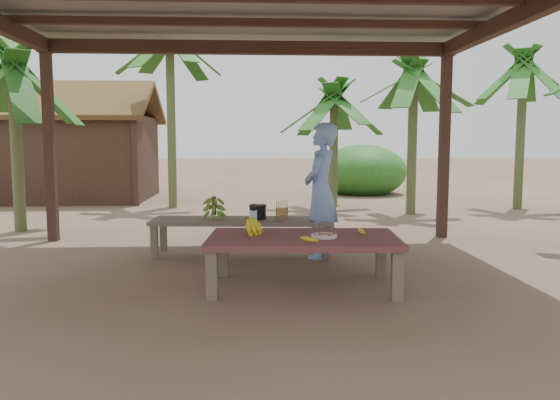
{
  "coord_description": "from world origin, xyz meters",
  "views": [
    {
      "loc": [
        -0.01,
        -5.49,
        1.4
      ],
      "look_at": [
        0.3,
        0.09,
        0.8
      ],
      "focal_mm": 35.0,
      "sensor_mm": 36.0,
      "label": 1
    }
  ],
  "objects": [
    {
      "name": "work_table",
      "position": [
        0.49,
        -0.36,
        0.43
      ],
      "size": [
        1.86,
        1.12,
        0.5
      ],
      "rotation": [
        0.0,
        0.0,
        -0.07
      ],
      "color": "brown",
      "rests_on": "ground"
    },
    {
      "name": "skewer_rack",
      "position": [
        0.37,
        1.09,
        0.57
      ],
      "size": [
        0.19,
        0.09,
        0.24
      ],
      "primitive_type": null,
      "rotation": [
        0.0,
        0.0,
        -0.08
      ],
      "color": "#A57F47",
      "rests_on": "bench"
    },
    {
      "name": "banana_plant_w",
      "position": [
        -3.61,
        3.16,
        2.29
      ],
      "size": [
        1.8,
        1.8,
        2.77
      ],
      "color": "#596638",
      "rests_on": "ground"
    },
    {
      "name": "loose_banana_front",
      "position": [
        0.52,
        -0.66,
        0.52
      ],
      "size": [
        0.18,
        0.11,
        0.04
      ],
      "primitive_type": "ellipsoid",
      "rotation": [
        0.0,
        0.0,
        1.17
      ],
      "color": "yellow",
      "rests_on": "work_table"
    },
    {
      "name": "cooking_pot",
      "position": [
        0.08,
        1.15,
        0.54
      ],
      "size": [
        0.2,
        0.2,
        0.17
      ],
      "primitive_type": "cylinder",
      "color": "black",
      "rests_on": "bench"
    },
    {
      "name": "green_banana_stalk",
      "position": [
        -0.46,
        1.2,
        0.6
      ],
      "size": [
        0.28,
        0.28,
        0.29
      ],
      "primitive_type": null,
      "rotation": [
        0.0,
        0.0,
        -0.08
      ],
      "color": "#598C2D",
      "rests_on": "bench"
    },
    {
      "name": "banana_plant_nw",
      "position": [
        -1.67,
        6.25,
        3.3
      ],
      "size": [
        1.8,
        1.8,
        3.81
      ],
      "color": "#596638",
      "rests_on": "ground"
    },
    {
      "name": "loose_banana_side",
      "position": [
        1.08,
        -0.24,
        0.52
      ],
      "size": [
        0.07,
        0.16,
        0.04
      ],
      "primitive_type": "ellipsoid",
      "rotation": [
        0.0,
        0.0,
        0.15
      ],
      "color": "yellow",
      "rests_on": "work_table"
    },
    {
      "name": "bench",
      "position": [
        -0.12,
        1.17,
        0.39
      ],
      "size": [
        2.24,
        0.77,
        0.45
      ],
      "rotation": [
        0.0,
        0.0,
        -0.08
      ],
      "color": "brown",
      "rests_on": "ground"
    },
    {
      "name": "banana_plant_far",
      "position": [
        5.55,
        5.51,
        2.72
      ],
      "size": [
        1.8,
        1.8,
        3.21
      ],
      "color": "#596638",
      "rests_on": "ground"
    },
    {
      "name": "water_flask",
      "position": [
        0.02,
        -0.06,
        0.62
      ],
      "size": [
        0.07,
        0.07,
        0.28
      ],
      "color": "#46A3DA",
      "rests_on": "work_table"
    },
    {
      "name": "hut",
      "position": [
        -4.5,
        8.0,
        1.1
      ],
      "size": [
        4.4,
        3.43,
        2.85
      ],
      "color": "black",
      "rests_on": "ground"
    },
    {
      "name": "banana_plant_n",
      "position": [
        1.75,
        6.0,
        2.11
      ],
      "size": [
        1.8,
        1.8,
        2.58
      ],
      "color": "#596638",
      "rests_on": "ground"
    },
    {
      "name": "ripe_banana_bunch",
      "position": [
        -0.05,
        -0.21,
        0.59
      ],
      "size": [
        0.31,
        0.27,
        0.18
      ],
      "primitive_type": null,
      "rotation": [
        0.0,
        0.0,
        -0.07
      ],
      "color": "yellow",
      "rests_on": "work_table"
    },
    {
      "name": "woman",
      "position": [
        0.83,
        0.99,
        0.81
      ],
      "size": [
        0.6,
        0.7,
        1.62
      ],
      "primitive_type": "imported",
      "rotation": [
        0.0,
        0.0,
        -2.0
      ],
      "color": "#7A9DE7",
      "rests_on": "ground"
    },
    {
      "name": "plate",
      "position": [
        0.68,
        -0.46,
        0.52
      ],
      "size": [
        0.25,
        0.25,
        0.04
      ],
      "color": "white",
      "rests_on": "work_table"
    },
    {
      "name": "banana_plant_ne",
      "position": [
        3.09,
        4.84,
        2.46
      ],
      "size": [
        1.8,
        1.8,
        2.95
      ],
      "color": "#596638",
      "rests_on": "ground"
    },
    {
      "name": "ground",
      "position": [
        0.0,
        0.0,
        0.0
      ],
      "size": [
        80.0,
        80.0,
        0.0
      ],
      "primitive_type": "plane",
      "color": "brown",
      "rests_on": "ground"
    }
  ]
}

